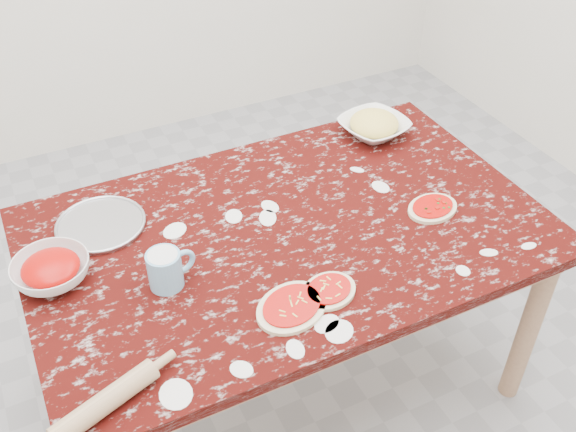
# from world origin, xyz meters

# --- Properties ---
(ground) EXTENTS (4.00, 4.00, 0.00)m
(ground) POSITION_xyz_m (0.00, 0.00, 0.00)
(ground) COLOR gray
(worktable) EXTENTS (1.60, 1.00, 0.75)m
(worktable) POSITION_xyz_m (0.00, 0.00, 0.67)
(worktable) COLOR black
(worktable) RESTS_ON ground
(pizza_tray) EXTENTS (0.32, 0.32, 0.01)m
(pizza_tray) POSITION_xyz_m (-0.52, 0.27, 0.76)
(pizza_tray) COLOR #B2B2B7
(pizza_tray) RESTS_ON worktable
(sauce_bowl) EXTENTS (0.25, 0.25, 0.07)m
(sauce_bowl) POSITION_xyz_m (-0.70, 0.09, 0.78)
(sauce_bowl) COLOR white
(sauce_bowl) RESTS_ON worktable
(cheese_bowl) EXTENTS (0.29, 0.29, 0.06)m
(cheese_bowl) POSITION_xyz_m (0.53, 0.35, 0.78)
(cheese_bowl) COLOR white
(cheese_bowl) RESTS_ON worktable
(flour_mug) EXTENTS (0.14, 0.10, 0.11)m
(flour_mug) POSITION_xyz_m (-0.41, -0.07, 0.81)
(flour_mug) COLOR #78B1D6
(flour_mug) RESTS_ON worktable
(pizza_left) EXTENTS (0.26, 0.23, 0.02)m
(pizza_left) POSITION_xyz_m (-0.14, -0.31, 0.76)
(pizza_left) COLOR beige
(pizza_left) RESTS_ON worktable
(pizza_mid) EXTENTS (0.19, 0.18, 0.02)m
(pizza_mid) POSITION_xyz_m (-0.02, -0.30, 0.76)
(pizza_mid) COLOR beige
(pizza_mid) RESTS_ON worktable
(pizza_right) EXTENTS (0.20, 0.17, 0.02)m
(pizza_right) POSITION_xyz_m (0.46, -0.12, 0.76)
(pizza_right) COLOR beige
(pizza_right) RESTS_ON worktable
(rolling_pin) EXTENTS (0.28, 0.14, 0.05)m
(rolling_pin) POSITION_xyz_m (-0.67, -0.40, 0.78)
(rolling_pin) COLOR tan
(rolling_pin) RESTS_ON worktable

